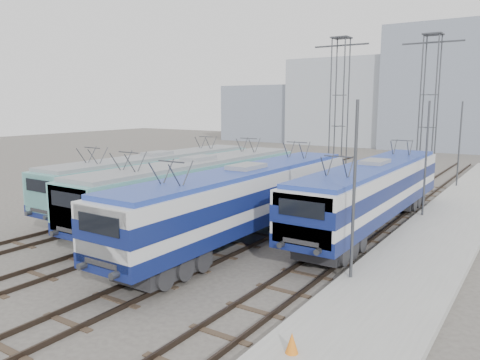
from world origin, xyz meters
The scene contains 15 objects.
ground centered at (0.00, 0.00, 0.00)m, with size 160.00×160.00×0.00m, color #514C47.
platform centered at (10.20, 8.00, 0.15)m, with size 4.00×70.00×0.30m, color #9E9E99.
locomotive_far_left centered at (-6.75, 7.58, 2.16)m, with size 2.74×17.30×3.26m.
locomotive_center_left centered at (-2.25, 6.20, 2.23)m, with size 2.83×17.85×3.36m.
locomotive_center_right centered at (2.25, 4.33, 2.32)m, with size 2.87×18.17×3.42m.
locomotive_far_right centered at (6.75, 10.15, 2.28)m, with size 2.82×17.85×3.36m.
catenary_tower_west centered at (0.00, 22.00, 6.64)m, with size 4.50×1.20×12.00m.
catenary_tower_east centered at (6.50, 24.00, 6.64)m, with size 4.50×1.20×12.00m.
mast_front centered at (8.60, 2.00, 3.50)m, with size 0.12×0.12×7.00m, color #3F4247.
mast_mid centered at (8.60, 14.00, 3.50)m, with size 0.12×0.12×7.00m, color #3F4247.
mast_rear centered at (8.60, 26.00, 3.50)m, with size 0.12×0.12×7.00m, color #3F4247.
safety_cone centered at (9.25, -4.17, 0.59)m, with size 0.36×0.36×0.57m, color orange.
building_west centered at (-14.00, 62.00, 7.00)m, with size 18.00×12.00×14.00m, color #9AA2AD.
building_center centered at (4.00, 62.00, 9.00)m, with size 22.00×14.00×18.00m, color gray.
building_far_west centered at (-30.00, 62.00, 5.00)m, with size 14.00×10.00×10.00m, color gray.
Camera 1 is at (14.44, -14.55, 6.87)m, focal length 35.00 mm.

